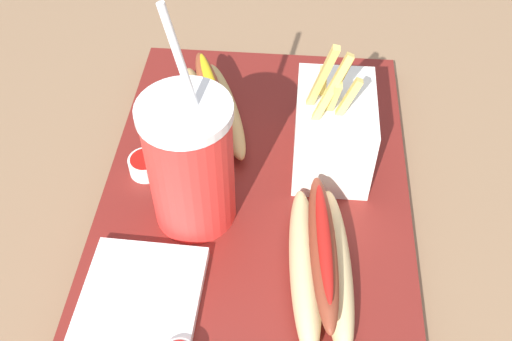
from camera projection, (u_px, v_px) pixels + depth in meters
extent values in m
cube|color=#8C6B4C|center=(256.00, 207.00, 0.65)|extent=(2.40, 2.40, 0.02)
cube|color=maroon|center=(256.00, 195.00, 0.63)|extent=(0.47, 0.32, 0.02)
cylinder|color=red|center=(191.00, 168.00, 0.56)|extent=(0.08, 0.08, 0.13)
cylinder|color=white|center=(184.00, 112.00, 0.50)|extent=(0.09, 0.09, 0.01)
cylinder|color=white|center=(179.00, 59.00, 0.47)|extent=(0.01, 0.03, 0.10)
cube|color=white|center=(333.00, 131.00, 0.62)|extent=(0.11, 0.08, 0.09)
cube|color=#E5C660|center=(335.00, 87.00, 0.58)|extent=(0.01, 0.03, 0.07)
cube|color=#E5C660|center=(331.00, 103.00, 0.57)|extent=(0.02, 0.01, 0.06)
cube|color=#E5C660|center=(323.00, 85.00, 0.58)|extent=(0.02, 0.01, 0.06)
cube|color=#E5C660|center=(330.00, 91.00, 0.55)|extent=(0.02, 0.04, 0.08)
cube|color=#E5C660|center=(343.00, 107.00, 0.57)|extent=(0.01, 0.03, 0.07)
cube|color=#E5C660|center=(320.00, 81.00, 0.55)|extent=(0.02, 0.03, 0.09)
ellipsoid|color=#E5C689|center=(336.00, 267.00, 0.54)|extent=(0.18, 0.04, 0.04)
ellipsoid|color=#E5C689|center=(305.00, 267.00, 0.54)|extent=(0.18, 0.04, 0.04)
ellipsoid|color=brown|center=(323.00, 248.00, 0.52)|extent=(0.17, 0.04, 0.02)
ellipsoid|color=red|center=(324.00, 240.00, 0.51)|extent=(0.13, 0.02, 0.01)
ellipsoid|color=tan|center=(225.00, 109.00, 0.69)|extent=(0.17, 0.08, 0.03)
ellipsoid|color=tan|center=(201.00, 113.00, 0.68)|extent=(0.17, 0.08, 0.03)
ellipsoid|color=#994728|center=(212.00, 94.00, 0.67)|extent=(0.15, 0.07, 0.02)
ellipsoid|color=gold|center=(211.00, 85.00, 0.66)|extent=(0.11, 0.05, 0.01)
cylinder|color=white|center=(146.00, 165.00, 0.64)|extent=(0.04, 0.04, 0.02)
cylinder|color=#B2140F|center=(145.00, 161.00, 0.63)|extent=(0.03, 0.03, 0.01)
cube|color=white|center=(141.00, 298.00, 0.53)|extent=(0.12, 0.11, 0.01)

